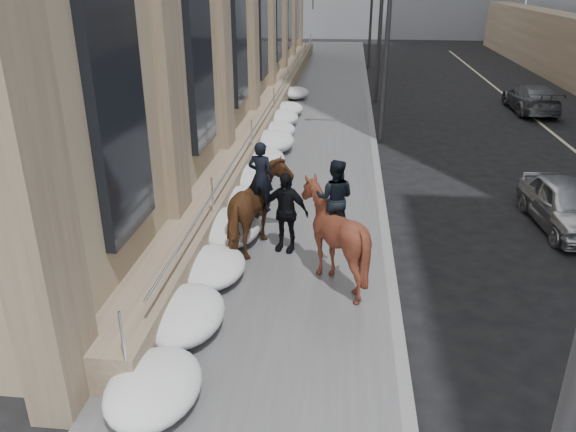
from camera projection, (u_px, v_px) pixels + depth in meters
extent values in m
plane|color=black|center=(260.00, 339.00, 10.74)|extent=(140.00, 140.00, 0.00)
cube|color=#4D4D4F|center=(303.00, 170.00, 19.84)|extent=(5.00, 80.00, 0.12)
cube|color=slate|center=(377.00, 172.00, 19.59)|extent=(0.24, 80.00, 0.12)
cube|color=brown|center=(275.00, 99.00, 29.03)|extent=(1.10, 44.00, 0.90)
cylinder|color=silver|center=(284.00, 82.00, 28.63)|extent=(0.06, 42.00, 0.06)
cube|color=black|center=(239.00, 44.00, 21.27)|extent=(0.20, 2.20, 4.50)
cylinder|color=#2D2D30|center=(573.00, 412.00, 3.39)|extent=(0.18, 0.18, 8.00)
cylinder|color=#2D2D30|center=(387.00, 42.00, 21.64)|extent=(0.18, 0.18, 8.00)
cylinder|color=#2D2D30|center=(371.00, 11.00, 39.90)|extent=(0.18, 0.18, 8.00)
cylinder|color=#2D2D30|center=(379.00, 45.00, 29.33)|extent=(0.20, 0.20, 6.00)
ellipsoid|color=white|center=(185.00, 315.00, 10.69)|extent=(1.50, 2.10, 0.68)
ellipsoid|color=white|center=(229.00, 227.00, 14.33)|extent=(1.60, 2.20, 0.72)
ellipsoid|color=white|center=(251.00, 177.00, 18.01)|extent=(1.40, 2.00, 0.64)
ellipsoid|color=white|center=(272.00, 141.00, 21.62)|extent=(1.70, 2.30, 0.76)
ellipsoid|color=white|center=(282.00, 118.00, 25.30)|extent=(1.50, 2.10, 0.66)
imported|color=#492A15|center=(258.00, 210.00, 13.63)|extent=(1.57, 2.65, 2.10)
imported|color=black|center=(259.00, 176.00, 13.45)|extent=(0.69, 0.52, 1.72)
imported|color=#4D2116|center=(333.00, 235.00, 12.17)|extent=(2.00, 2.20, 2.21)
imported|color=black|center=(334.00, 198.00, 12.00)|extent=(0.91, 0.74, 1.72)
imported|color=black|center=(285.00, 212.00, 13.60)|extent=(1.27, 0.78, 2.02)
imported|color=#A5A8AC|center=(565.00, 205.00, 15.24)|extent=(1.83, 4.01, 1.33)
imported|color=#505357|center=(531.00, 98.00, 28.14)|extent=(1.94, 4.75, 1.38)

